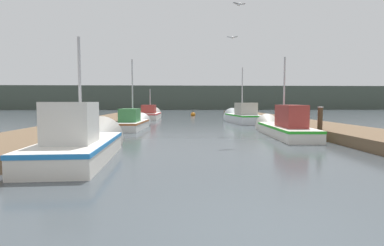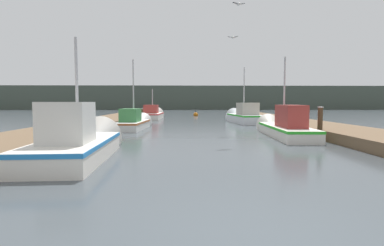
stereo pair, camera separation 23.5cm
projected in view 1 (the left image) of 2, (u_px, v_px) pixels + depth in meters
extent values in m
plane|color=#3D4449|center=(271.00, 243.00, 3.34)|extent=(200.00, 200.00, 0.00)
cube|color=brown|center=(95.00, 124.00, 19.00)|extent=(2.98, 40.00, 0.41)
cube|color=brown|center=(292.00, 123.00, 19.54)|extent=(2.98, 40.00, 0.41)
cube|color=#424C42|center=(184.00, 98.00, 69.23)|extent=(120.00, 16.00, 4.94)
cube|color=silver|center=(78.00, 151.00, 8.01)|extent=(1.85, 4.37, 0.55)
cube|color=#2378C7|center=(78.00, 143.00, 8.00)|extent=(1.88, 4.40, 0.10)
cone|color=silver|center=(99.00, 139.00, 10.56)|extent=(1.61, 0.90, 1.57)
cube|color=silver|center=(71.00, 123.00, 7.42)|extent=(1.16, 1.30, 1.03)
cylinder|color=#B2B2B7|center=(80.00, 88.00, 8.21)|extent=(0.08, 0.08, 2.79)
cube|color=silver|center=(286.00, 131.00, 13.57)|extent=(1.65, 5.26, 0.50)
cube|color=green|center=(286.00, 127.00, 13.56)|extent=(1.68, 5.30, 0.10)
cone|color=silver|center=(269.00, 126.00, 16.65)|extent=(1.37, 1.04, 1.32)
cube|color=#99332D|center=(291.00, 116.00, 12.88)|extent=(0.95, 2.09, 0.94)
cylinder|color=#B2B2B7|center=(284.00, 91.00, 13.84)|extent=(0.08, 0.08, 3.14)
cube|color=silver|center=(132.00, 125.00, 17.22)|extent=(1.56, 4.07, 0.47)
cube|color=#AA5A2D|center=(132.00, 122.00, 17.21)|extent=(1.59, 4.10, 0.10)
cone|color=silver|center=(140.00, 122.00, 19.68)|extent=(1.31, 1.02, 1.25)
cube|color=#387A42|center=(130.00, 115.00, 16.68)|extent=(1.05, 1.45, 0.73)
cylinder|color=#B2B2B7|center=(132.00, 90.00, 17.38)|extent=(0.08, 0.08, 3.56)
cube|color=silver|center=(243.00, 119.00, 22.37)|extent=(2.02, 4.64, 0.65)
cube|color=green|center=(243.00, 115.00, 22.36)|extent=(2.05, 4.67, 0.10)
cone|color=silver|center=(233.00, 117.00, 25.00)|extent=(1.58, 0.96, 1.50)
cube|color=#B2AD9E|center=(246.00, 109.00, 21.77)|extent=(1.39, 1.78, 0.87)
cylinder|color=#B2B2B7|center=(242.00, 91.00, 22.56)|extent=(0.08, 0.08, 3.51)
cube|color=silver|center=(150.00, 116.00, 27.64)|extent=(1.79, 4.95, 0.56)
cube|color=red|center=(150.00, 114.00, 27.63)|extent=(1.82, 4.98, 0.10)
cone|color=silver|center=(153.00, 115.00, 30.55)|extent=(1.61, 0.96, 1.58)
cube|color=#99332D|center=(149.00, 109.00, 26.99)|extent=(1.22, 1.62, 0.75)
cylinder|color=#B2B2B7|center=(150.00, 101.00, 27.91)|extent=(0.08, 0.08, 2.22)
cylinder|color=#473523|center=(320.00, 123.00, 12.66)|extent=(0.20, 0.20, 1.34)
cylinder|color=silver|center=(320.00, 107.00, 12.62)|extent=(0.23, 0.23, 0.04)
cylinder|color=#473523|center=(139.00, 114.00, 28.49)|extent=(0.25, 0.25, 0.92)
cylinder|color=silver|center=(139.00, 109.00, 28.45)|extent=(0.29, 0.29, 0.04)
cylinder|color=#473523|center=(145.00, 112.00, 32.21)|extent=(0.20, 0.20, 0.99)
cylinder|color=silver|center=(145.00, 107.00, 32.18)|extent=(0.23, 0.23, 0.04)
sphere|color=#BF6513|center=(193.00, 115.00, 33.68)|extent=(0.53, 0.53, 0.53)
cylinder|color=black|center=(193.00, 110.00, 33.65)|extent=(0.06, 0.06, 0.50)
ellipsoid|color=white|center=(232.00, 37.00, 15.79)|extent=(0.20, 0.30, 0.12)
cube|color=gray|center=(230.00, 37.00, 15.82)|extent=(0.29, 0.18, 0.07)
cube|color=gray|center=(235.00, 37.00, 15.76)|extent=(0.29, 0.18, 0.07)
ellipsoid|color=white|center=(239.00, 4.00, 12.76)|extent=(0.21, 0.31, 0.12)
cube|color=gray|center=(236.00, 3.00, 12.72)|extent=(0.29, 0.19, 0.07)
cube|color=gray|center=(242.00, 4.00, 12.80)|extent=(0.29, 0.19, 0.07)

